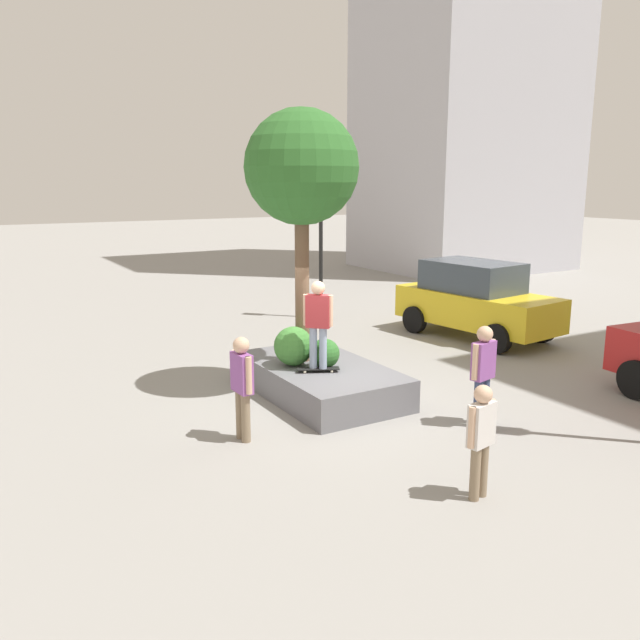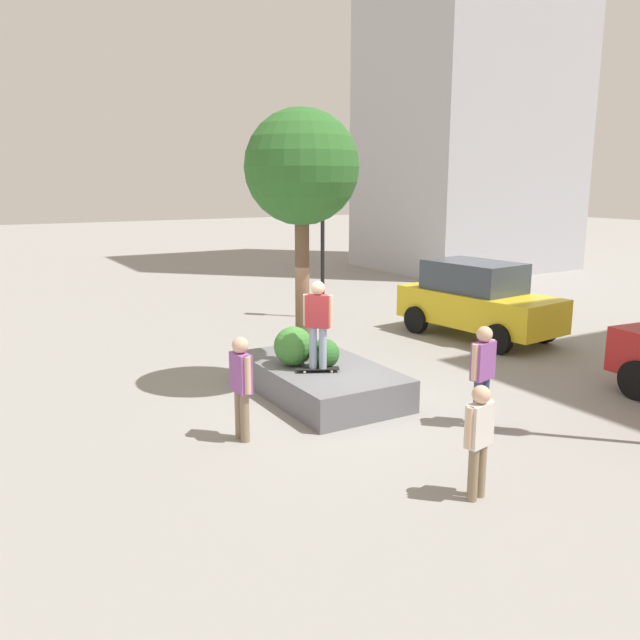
# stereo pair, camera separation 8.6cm
# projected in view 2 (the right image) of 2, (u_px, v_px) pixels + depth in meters

# --- Properties ---
(ground_plane) EXTENTS (120.00, 120.00, 0.00)m
(ground_plane) POSITION_uv_depth(u_px,v_px,m) (336.00, 403.00, 12.33)
(ground_plane) COLOR gray
(planter_ledge) EXTENTS (3.62, 2.08, 0.61)m
(planter_ledge) POSITION_uv_depth(u_px,v_px,m) (320.00, 380.00, 12.73)
(planter_ledge) COLOR slate
(planter_ledge) RESTS_ON ground
(plaza_tree) EXTENTS (2.19, 2.19, 4.88)m
(plaza_tree) POSITION_uv_depth(u_px,v_px,m) (302.00, 170.00, 12.22)
(plaza_tree) COLOR brown
(plaza_tree) RESTS_ON planter_ledge
(boxwood_shrub) EXTENTS (0.57, 0.57, 0.57)m
(boxwood_shrub) POSITION_uv_depth(u_px,v_px,m) (325.00, 353.00, 12.41)
(boxwood_shrub) COLOR #2D6628
(boxwood_shrub) RESTS_ON planter_ledge
(hedge_clump) EXTENTS (0.77, 0.77, 0.77)m
(hedge_clump) POSITION_uv_depth(u_px,v_px,m) (293.00, 346.00, 12.58)
(hedge_clump) COLOR #3D7A33
(hedge_clump) RESTS_ON planter_ledge
(skateboard) EXTENTS (0.54, 0.81, 0.07)m
(skateboard) POSITION_uv_depth(u_px,v_px,m) (318.00, 369.00, 12.19)
(skateboard) COLOR black
(skateboard) RESTS_ON planter_ledge
(skateboarder) EXTENTS (0.44, 0.45, 1.66)m
(skateboarder) POSITION_uv_depth(u_px,v_px,m) (318.00, 318.00, 11.99)
(skateboarder) COLOR #8C9EB7
(skateboarder) RESTS_ON skateboard
(taxi_cab) EXTENTS (4.57, 2.46, 2.04)m
(taxi_cab) POSITION_uv_depth(u_px,v_px,m) (477.00, 299.00, 17.32)
(taxi_cab) COLOR gold
(taxi_cab) RESTS_ON ground
(traffic_light_median) EXTENTS (0.37, 0.37, 4.50)m
(traffic_light_median) POSITION_uv_depth(u_px,v_px,m) (323.00, 218.00, 19.41)
(traffic_light_median) COLOR black
(traffic_light_median) RESTS_ON ground
(passerby_with_bag) EXTENTS (0.58, 0.27, 1.73)m
(passerby_with_bag) POSITION_uv_depth(u_px,v_px,m) (241.00, 381.00, 10.37)
(passerby_with_bag) COLOR #847056
(passerby_with_bag) RESTS_ON ground
(pedestrian_crossing) EXTENTS (0.29, 0.58, 1.76)m
(pedestrian_crossing) POSITION_uv_depth(u_px,v_px,m) (483.00, 369.00, 10.99)
(pedestrian_crossing) COLOR navy
(pedestrian_crossing) RESTS_ON ground
(bystander_watching) EXTENTS (0.26, 0.52, 1.57)m
(bystander_watching) POSITION_uv_depth(u_px,v_px,m) (479.00, 434.00, 8.43)
(bystander_watching) COLOR #847056
(bystander_watching) RESTS_ON ground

